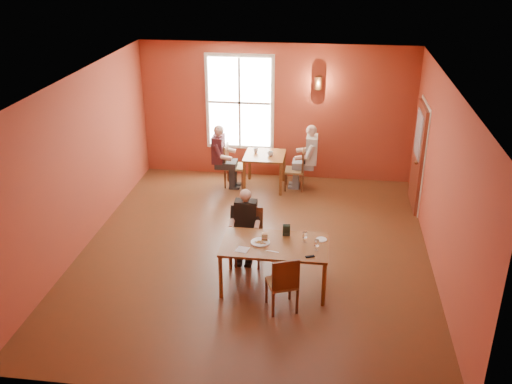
# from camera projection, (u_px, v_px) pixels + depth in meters

# --- Properties ---
(ground) EXTENTS (6.00, 7.00, 0.01)m
(ground) POSITION_uv_depth(u_px,v_px,m) (254.00, 251.00, 9.96)
(ground) COLOR brown
(ground) RESTS_ON ground
(wall_back) EXTENTS (6.00, 0.04, 3.00)m
(wall_back) POSITION_uv_depth(u_px,v_px,m) (276.00, 112.00, 12.51)
(wall_back) COLOR brown
(wall_back) RESTS_ON ground
(wall_front) EXTENTS (6.00, 0.04, 3.00)m
(wall_front) POSITION_uv_depth(u_px,v_px,m) (211.00, 293.00, 6.19)
(wall_front) COLOR brown
(wall_front) RESTS_ON ground
(wall_left) EXTENTS (0.04, 7.00, 3.00)m
(wall_left) POSITION_uv_depth(u_px,v_px,m) (80.00, 163.00, 9.71)
(wall_left) COLOR brown
(wall_left) RESTS_ON ground
(wall_right) EXTENTS (0.04, 7.00, 3.00)m
(wall_right) POSITION_uv_depth(u_px,v_px,m) (443.00, 182.00, 8.98)
(wall_right) COLOR brown
(wall_right) RESTS_ON ground
(ceiling) EXTENTS (6.00, 7.00, 0.04)m
(ceiling) POSITION_uv_depth(u_px,v_px,m) (254.00, 82.00, 8.73)
(ceiling) COLOR white
(ceiling) RESTS_ON wall_back
(window) EXTENTS (1.36, 0.10, 1.96)m
(window) POSITION_uv_depth(u_px,v_px,m) (240.00, 103.00, 12.48)
(window) COLOR white
(window) RESTS_ON wall_back
(door) EXTENTS (0.12, 1.04, 2.10)m
(door) POSITION_uv_depth(u_px,v_px,m) (417.00, 157.00, 11.25)
(door) COLOR maroon
(door) RESTS_ON ground
(wall_sconce) EXTENTS (0.16, 0.16, 0.28)m
(wall_sconce) POSITION_uv_depth(u_px,v_px,m) (318.00, 83.00, 12.02)
(wall_sconce) COLOR brown
(wall_sconce) RESTS_ON wall_back
(main_table) EXTENTS (1.62, 0.91, 0.76)m
(main_table) POSITION_uv_depth(u_px,v_px,m) (275.00, 265.00, 8.82)
(main_table) COLOR brown
(main_table) RESTS_ON ground
(chair_diner_main) EXTENTS (0.42, 0.42, 0.96)m
(chair_diner_main) POSITION_uv_depth(u_px,v_px,m) (249.00, 237.00, 9.43)
(chair_diner_main) COLOR #4F2D17
(chair_diner_main) RESTS_ON ground
(diner_main) EXTENTS (0.48, 0.48, 1.20)m
(diner_main) POSITION_uv_depth(u_px,v_px,m) (248.00, 232.00, 9.36)
(diner_main) COLOR black
(diner_main) RESTS_ON ground
(chair_empty) EXTENTS (0.52, 0.52, 0.91)m
(chair_empty) POSITION_uv_depth(u_px,v_px,m) (282.00, 282.00, 8.27)
(chair_empty) COLOR #563519
(chair_empty) RESTS_ON ground
(plate_food) EXTENTS (0.36, 0.36, 0.04)m
(plate_food) POSITION_uv_depth(u_px,v_px,m) (260.00, 242.00, 8.69)
(plate_food) COLOR silver
(plate_food) RESTS_ON main_table
(sandwich) EXTENTS (0.10, 0.09, 0.11)m
(sandwich) POSITION_uv_depth(u_px,v_px,m) (265.00, 238.00, 8.73)
(sandwich) COLOR tan
(sandwich) RESTS_ON main_table
(goblet_a) EXTENTS (0.08, 0.08, 0.18)m
(goblet_a) POSITION_uv_depth(u_px,v_px,m) (305.00, 237.00, 8.68)
(goblet_a) COLOR white
(goblet_a) RESTS_ON main_table
(goblet_b) EXTENTS (0.10, 0.10, 0.18)m
(goblet_b) POSITION_uv_depth(u_px,v_px,m) (316.00, 245.00, 8.46)
(goblet_b) COLOR silver
(goblet_b) RESTS_ON main_table
(menu_stand) EXTENTS (0.12, 0.07, 0.19)m
(menu_stand) POSITION_uv_depth(u_px,v_px,m) (286.00, 230.00, 8.87)
(menu_stand) COLOR black
(menu_stand) RESTS_ON main_table
(knife) EXTENTS (0.20, 0.06, 0.00)m
(knife) POSITION_uv_depth(u_px,v_px,m) (272.00, 251.00, 8.46)
(knife) COLOR white
(knife) RESTS_ON main_table
(napkin) EXTENTS (0.21, 0.21, 0.01)m
(napkin) POSITION_uv_depth(u_px,v_px,m) (242.00, 250.00, 8.51)
(napkin) COLOR silver
(napkin) RESTS_ON main_table
(side_plate) EXTENTS (0.22, 0.22, 0.01)m
(side_plate) POSITION_uv_depth(u_px,v_px,m) (321.00, 239.00, 8.78)
(side_plate) COLOR silver
(side_plate) RESTS_ON main_table
(sunglasses) EXTENTS (0.14, 0.09, 0.02)m
(sunglasses) POSITION_uv_depth(u_px,v_px,m) (310.00, 256.00, 8.31)
(sunglasses) COLOR black
(sunglasses) RESTS_ON main_table
(second_table) EXTENTS (0.85, 0.85, 0.75)m
(second_table) POSITION_uv_depth(u_px,v_px,m) (265.00, 171.00, 12.37)
(second_table) COLOR brown
(second_table) RESTS_ON ground
(chair_diner_white) EXTENTS (0.40, 0.40, 0.90)m
(chair_diner_white) POSITION_uv_depth(u_px,v_px,m) (295.00, 169.00, 12.26)
(chair_diner_white) COLOR #43210D
(chair_diner_white) RESTS_ON ground
(diner_white) EXTENTS (0.55, 0.55, 1.38)m
(diner_white) POSITION_uv_depth(u_px,v_px,m) (296.00, 159.00, 12.15)
(diner_white) COLOR silver
(diner_white) RESTS_ON ground
(chair_diner_maroon) EXTENTS (0.42, 0.42, 0.94)m
(chair_diner_maroon) POSITION_uv_depth(u_px,v_px,m) (235.00, 165.00, 12.41)
(chair_diner_maroon) COLOR #4C2A15
(chair_diner_maroon) RESTS_ON ground
(diner_maroon) EXTENTS (0.54, 0.54, 1.35)m
(diner_maroon) POSITION_uv_depth(u_px,v_px,m) (234.00, 157.00, 12.32)
(diner_maroon) COLOR maroon
(diner_maroon) RESTS_ON ground
(cup_a) EXTENTS (0.14, 0.14, 0.10)m
(cup_a) POSITION_uv_depth(u_px,v_px,m) (270.00, 154.00, 12.12)
(cup_a) COLOR white
(cup_a) RESTS_ON second_table
(cup_b) EXTENTS (0.12, 0.12, 0.10)m
(cup_b) POSITION_uv_depth(u_px,v_px,m) (256.00, 150.00, 12.31)
(cup_b) COLOR white
(cup_b) RESTS_ON second_table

